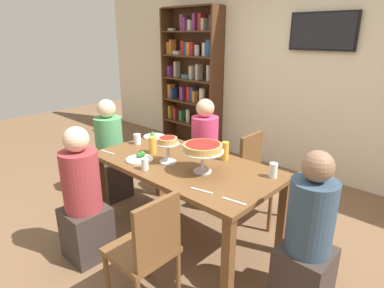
# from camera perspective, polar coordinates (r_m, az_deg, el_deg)

# --- Properties ---
(ground_plane) EXTENTS (12.00, 12.00, 0.00)m
(ground_plane) POSITION_cam_1_polar(r_m,az_deg,el_deg) (3.19, -1.27, -15.73)
(ground_plane) COLOR brown
(rear_partition) EXTENTS (8.00, 0.12, 2.80)m
(rear_partition) POSITION_cam_1_polar(r_m,az_deg,el_deg) (4.49, 19.08, 12.60)
(rear_partition) COLOR beige
(rear_partition) RESTS_ON ground_plane
(dining_table) EXTENTS (1.68, 0.88, 0.74)m
(dining_table) POSITION_cam_1_polar(r_m,az_deg,el_deg) (2.87, -1.36, -4.99)
(dining_table) COLOR brown
(dining_table) RESTS_ON ground_plane
(bookshelf) EXTENTS (1.10, 0.30, 2.21)m
(bookshelf) POSITION_cam_1_polar(r_m,az_deg,el_deg) (5.35, 0.01, 11.92)
(bookshelf) COLOR #4C2D19
(bookshelf) RESTS_ON ground_plane
(television) EXTENTS (0.79, 0.05, 0.44)m
(television) POSITION_cam_1_polar(r_m,az_deg,el_deg) (4.30, 22.03, 17.95)
(television) COLOR black
(diner_head_west) EXTENTS (0.34, 0.34, 1.15)m
(diner_head_west) POSITION_cam_1_polar(r_m,az_deg,el_deg) (3.78, -14.17, -2.21)
(diner_head_west) COLOR #382D28
(diner_head_west) RESTS_ON ground_plane
(diner_head_east) EXTENTS (0.34, 0.34, 1.15)m
(diner_head_east) POSITION_cam_1_polar(r_m,az_deg,el_deg) (2.37, 19.65, -16.27)
(diner_head_east) COLOR #382D28
(diner_head_east) RESTS_ON ground_plane
(diner_near_left) EXTENTS (0.34, 0.34, 1.15)m
(diner_near_left) POSITION_cam_1_polar(r_m,az_deg,el_deg) (2.83, -18.53, -10.03)
(diner_near_left) COLOR #382D28
(diner_near_left) RESTS_ON ground_plane
(diner_far_left) EXTENTS (0.34, 0.34, 1.15)m
(diner_far_left) POSITION_cam_1_polar(r_m,az_deg,el_deg) (3.69, 2.23, -2.14)
(diner_far_left) COLOR #382D28
(diner_far_left) RESTS_ON ground_plane
(chair_near_right) EXTENTS (0.40, 0.40, 0.87)m
(chair_near_right) POSITION_cam_1_polar(r_m,az_deg,el_deg) (2.24, -7.86, -17.65)
(chair_near_right) COLOR brown
(chair_near_right) RESTS_ON ground_plane
(chair_far_right) EXTENTS (0.40, 0.40, 0.87)m
(chair_far_right) POSITION_cam_1_polar(r_m,az_deg,el_deg) (3.34, 11.77, -5.00)
(chair_far_right) COLOR brown
(chair_far_right) RESTS_ON ground_plane
(deep_dish_pizza_stand) EXTENTS (0.34, 0.34, 0.24)m
(deep_dish_pizza_stand) POSITION_cam_1_polar(r_m,az_deg,el_deg) (2.59, 1.90, -0.88)
(deep_dish_pizza_stand) COLOR silver
(deep_dish_pizza_stand) RESTS_ON dining_table
(personal_pizza_stand) EXTENTS (0.20, 0.20, 0.23)m
(personal_pizza_stand) POSITION_cam_1_polar(r_m,az_deg,el_deg) (2.80, -4.34, -0.03)
(personal_pizza_stand) COLOR silver
(personal_pizza_stand) RESTS_ON dining_table
(salad_plate_near_diner) EXTENTS (0.23, 0.23, 0.06)m
(salad_plate_near_diner) POSITION_cam_1_polar(r_m,az_deg,el_deg) (3.56, -6.76, 1.41)
(salad_plate_near_diner) COLOR white
(salad_plate_near_diner) RESTS_ON dining_table
(salad_plate_far_diner) EXTENTS (0.24, 0.24, 0.07)m
(salad_plate_far_diner) POSITION_cam_1_polar(r_m,az_deg,el_deg) (2.94, -9.18, -2.48)
(salad_plate_far_diner) COLOR white
(salad_plate_far_diner) RESTS_ON dining_table
(beer_glass_amber_tall) EXTENTS (0.07, 0.07, 0.17)m
(beer_glass_amber_tall) POSITION_cam_1_polar(r_m,az_deg,el_deg) (2.90, 5.86, -1.23)
(beer_glass_amber_tall) COLOR gold
(beer_glass_amber_tall) RESTS_ON dining_table
(beer_glass_amber_short) EXTENTS (0.07, 0.07, 0.16)m
(beer_glass_amber_short) POSITION_cam_1_polar(r_m,az_deg,el_deg) (3.07, -6.97, -0.17)
(beer_glass_amber_short) COLOR gold
(beer_glass_amber_short) RESTS_ON dining_table
(water_glass_clear_near) EXTENTS (0.06, 0.06, 0.10)m
(water_glass_clear_near) POSITION_cam_1_polar(r_m,az_deg,el_deg) (2.72, -8.33, -3.48)
(water_glass_clear_near) COLOR white
(water_glass_clear_near) RESTS_ON dining_table
(water_glass_clear_far) EXTENTS (0.07, 0.07, 0.12)m
(water_glass_clear_far) POSITION_cam_1_polar(r_m,az_deg,el_deg) (2.62, 14.14, -4.52)
(water_glass_clear_far) COLOR white
(water_glass_clear_far) RESTS_ON dining_table
(water_glass_clear_spare) EXTENTS (0.07, 0.07, 0.10)m
(water_glass_clear_spare) POSITION_cam_1_polar(r_m,az_deg,el_deg) (3.36, -9.62, 0.88)
(water_glass_clear_spare) COLOR white
(water_glass_clear_spare) RESTS_ON dining_table
(cutlery_fork_near) EXTENTS (0.18, 0.06, 0.00)m
(cutlery_fork_near) POSITION_cam_1_polar(r_m,az_deg,el_deg) (2.35, 1.68, -8.19)
(cutlery_fork_near) COLOR silver
(cutlery_fork_near) RESTS_ON dining_table
(cutlery_knife_near) EXTENTS (0.18, 0.07, 0.00)m
(cutlery_knife_near) POSITION_cam_1_polar(r_m,az_deg,el_deg) (3.28, -1.30, -0.16)
(cutlery_knife_near) COLOR silver
(cutlery_knife_near) RESTS_ON dining_table
(cutlery_fork_far) EXTENTS (0.18, 0.04, 0.00)m
(cutlery_fork_far) POSITION_cam_1_polar(r_m,az_deg,el_deg) (2.23, 7.42, -9.95)
(cutlery_fork_far) COLOR silver
(cutlery_fork_far) RESTS_ON dining_table
(cutlery_knife_far) EXTENTS (0.18, 0.04, 0.00)m
(cutlery_knife_far) POSITION_cam_1_polar(r_m,az_deg,el_deg) (3.19, -14.68, -1.37)
(cutlery_knife_far) COLOR silver
(cutlery_knife_far) RESTS_ON dining_table
(cutlery_spare_fork) EXTENTS (0.17, 0.08, 0.00)m
(cutlery_spare_fork) POSITION_cam_1_polar(r_m,az_deg,el_deg) (3.09, 1.66, -1.40)
(cutlery_spare_fork) COLOR silver
(cutlery_spare_fork) RESTS_ON dining_table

